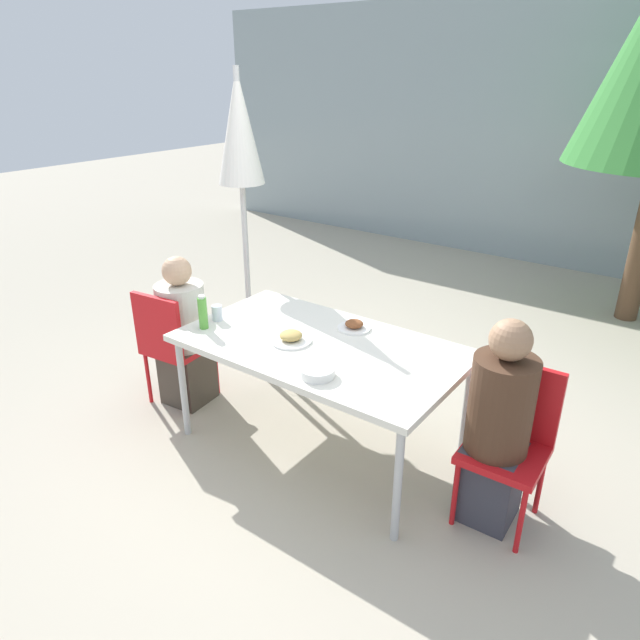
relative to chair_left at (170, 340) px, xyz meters
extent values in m
plane|color=#B2A893|center=(1.13, 0.20, -0.50)|extent=(24.00, 24.00, 0.00)
cube|color=#89999E|center=(1.13, 4.88, 1.00)|extent=(10.00, 0.20, 3.00)
cube|color=silver|center=(1.13, 0.20, 0.21)|extent=(1.68, 0.95, 0.04)
cylinder|color=#B7B7B7|center=(0.35, -0.21, -0.16)|extent=(0.04, 0.04, 0.69)
cylinder|color=#B7B7B7|center=(1.91, -0.21, -0.16)|extent=(0.04, 0.04, 0.69)
cylinder|color=#B7B7B7|center=(0.35, 0.62, -0.16)|extent=(0.04, 0.04, 0.69)
cylinder|color=#B7B7B7|center=(1.91, 0.62, -0.16)|extent=(0.04, 0.04, 0.69)
cube|color=red|center=(-0.01, 0.08, -0.08)|extent=(0.44, 0.44, 0.04)
cube|color=red|center=(0.01, -0.10, 0.15)|extent=(0.40, 0.08, 0.42)
cylinder|color=red|center=(-0.20, 0.23, -0.30)|extent=(0.03, 0.03, 0.40)
cylinder|color=red|center=(0.14, 0.27, -0.30)|extent=(0.03, 0.03, 0.40)
cylinder|color=red|center=(-0.16, -0.11, -0.30)|extent=(0.03, 0.03, 0.40)
cylinder|color=red|center=(0.18, -0.07, -0.30)|extent=(0.03, 0.03, 0.40)
cube|color=#473D33|center=(0.04, 0.09, -0.28)|extent=(0.33, 0.33, 0.44)
cylinder|color=beige|center=(0.04, 0.09, 0.17)|extent=(0.33, 0.33, 0.45)
sphere|color=tan|center=(0.04, 0.09, 0.49)|extent=(0.20, 0.20, 0.20)
cube|color=red|center=(2.27, 0.24, -0.08)|extent=(0.41, 0.41, 0.04)
cube|color=red|center=(2.27, 0.42, 0.15)|extent=(0.40, 0.05, 0.42)
cylinder|color=red|center=(2.45, 0.07, -0.30)|extent=(0.03, 0.03, 0.40)
cylinder|color=red|center=(2.11, 0.06, -0.30)|extent=(0.03, 0.03, 0.40)
cylinder|color=red|center=(2.44, 0.41, -0.30)|extent=(0.03, 0.03, 0.40)
cylinder|color=red|center=(2.10, 0.40, -0.30)|extent=(0.03, 0.03, 0.40)
cube|color=#383842|center=(2.22, 0.23, -0.28)|extent=(0.30, 0.30, 0.44)
cylinder|color=#472D1E|center=(2.22, 0.23, 0.19)|extent=(0.32, 0.32, 0.51)
sphere|color=#9E7556|center=(2.22, 0.23, 0.55)|extent=(0.20, 0.20, 0.20)
cylinder|color=#333333|center=(-0.11, 0.91, -0.47)|extent=(0.36, 0.36, 0.05)
cylinder|color=#BCBCBC|center=(-0.11, 0.91, 0.62)|extent=(0.04, 0.04, 2.24)
cone|color=silver|center=(-0.11, 0.91, 1.33)|extent=(0.35, 0.35, 0.81)
cylinder|color=white|center=(1.19, 0.49, 0.24)|extent=(0.21, 0.21, 0.01)
ellipsoid|color=brown|center=(1.19, 0.49, 0.27)|extent=(0.11, 0.11, 0.05)
cylinder|color=white|center=(0.98, 0.12, 0.24)|extent=(0.25, 0.25, 0.01)
ellipsoid|color=tan|center=(0.98, 0.12, 0.27)|extent=(0.14, 0.14, 0.05)
cylinder|color=#51A338|center=(0.42, -0.05, 0.33)|extent=(0.06, 0.06, 0.20)
cylinder|color=white|center=(0.42, -0.05, 0.44)|extent=(0.04, 0.04, 0.02)
cylinder|color=silver|center=(0.40, 0.08, 0.28)|extent=(0.07, 0.07, 0.10)
cylinder|color=white|center=(1.35, -0.12, 0.25)|extent=(0.19, 0.19, 0.05)
camera|label=1|loc=(2.92, -2.24, 1.72)|focal=32.00mm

